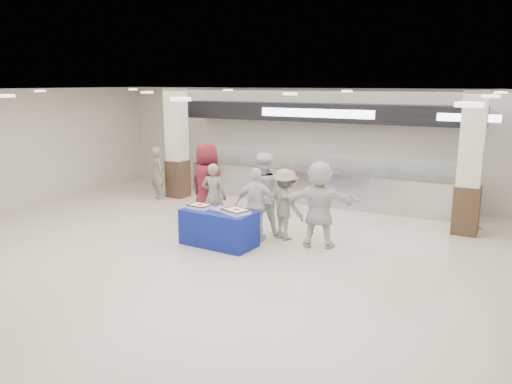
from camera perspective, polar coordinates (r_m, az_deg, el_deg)
The scene contains 15 objects.
ground at distance 9.67m, azimuth -4.59°, elevation -7.93°, with size 14.00×14.00×0.00m, color beige.
serving_line at distance 14.08m, azimuth 7.21°, elevation 3.34°, with size 8.70×0.85×2.80m.
column_left at distance 14.92m, azimuth -9.03°, elevation 5.23°, with size 0.55×0.55×3.20m.
column_right at distance 12.00m, azimuth 23.28°, elevation 2.65°, with size 0.55×0.55×3.20m.
display_table at distance 10.50m, azimuth -4.27°, elevation -4.11°, with size 1.55×0.78×0.75m, color navy.
sheet_cake_left at distance 10.62m, azimuth -6.45°, elevation -1.59°, with size 0.46×0.37×0.10m.
sheet_cake_right at distance 10.13m, azimuth -2.32°, elevation -2.19°, with size 0.62×0.55×0.10m.
cupcake_tray at distance 10.38m, azimuth -4.10°, elevation -1.97°, with size 0.39×0.30×0.06m.
civilian_maroon at distance 12.04m, azimuth -5.62°, elevation 1.01°, with size 0.96×0.63×1.97m, color maroon.
soldier_a at distance 11.70m, azimuth -4.87°, elevation -0.41°, with size 0.56×0.37×1.53m, color slate.
chef_tall at distance 11.14m, azimuth 0.75°, elevation -0.19°, with size 0.90×0.70×1.85m, color silver.
chef_short at distance 10.66m, azimuth 0.09°, elevation -1.46°, with size 0.93×0.39×1.59m, color silver.
soldier_b at distance 10.79m, azimuth 3.37°, elevation -1.43°, with size 1.00×0.58×1.55m, color slate.
civilian_white at distance 10.32m, azimuth 7.26°, elevation -1.38°, with size 1.69×0.54×1.82m, color silver.
soldier_bg at distance 14.80m, azimuth -11.12°, elevation 2.13°, with size 0.56×0.37×1.54m, color slate.
Camera 1 is at (4.91, -7.62, 3.35)m, focal length 35.00 mm.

